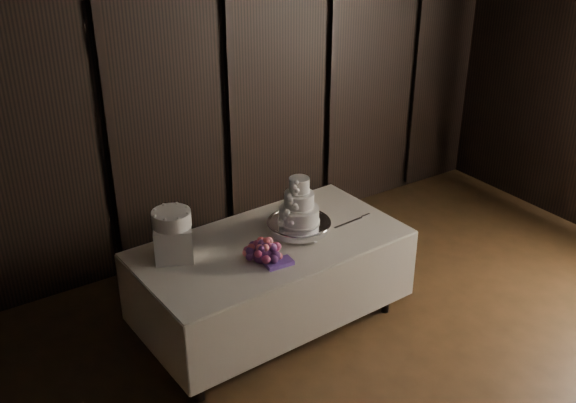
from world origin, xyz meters
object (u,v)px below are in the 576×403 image
(display_table, at_px, (271,281))
(cake_stand, at_px, (299,227))
(wedding_cake, at_px, (297,206))
(box_pedestal, at_px, (174,241))
(small_cake, at_px, (172,219))
(bouquet, at_px, (263,251))

(display_table, height_order, cake_stand, cake_stand)
(wedding_cake, relative_size, box_pedestal, 1.38)
(cake_stand, relative_size, wedding_cake, 1.35)
(display_table, relative_size, box_pedestal, 7.83)
(cake_stand, bearing_deg, small_cake, 168.33)
(cake_stand, height_order, wedding_cake, wedding_cake)
(display_table, distance_m, box_pedestal, 0.85)
(bouquet, bearing_deg, wedding_cake, 23.14)
(wedding_cake, distance_m, small_cake, 0.93)
(small_cake, bearing_deg, bouquet, -36.79)
(cake_stand, distance_m, small_cake, 0.98)
(wedding_cake, bearing_deg, bouquet, 179.31)
(small_cake, bearing_deg, display_table, -16.34)
(wedding_cake, bearing_deg, display_table, 154.04)
(display_table, xyz_separation_m, cake_stand, (0.25, 0.01, 0.39))
(cake_stand, height_order, small_cake, small_cake)
(box_pedestal, height_order, small_cake, small_cake)
(box_pedestal, bearing_deg, cake_stand, -11.67)
(bouquet, bearing_deg, cake_stand, 23.57)
(wedding_cake, height_order, box_pedestal, wedding_cake)
(display_table, relative_size, bouquet, 5.00)
(display_table, xyz_separation_m, wedding_cake, (0.23, -0.01, 0.57))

